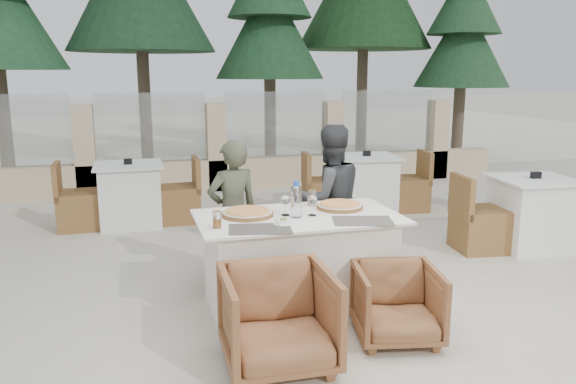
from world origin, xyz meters
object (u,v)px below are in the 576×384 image
object	(u,v)px
bg_table_c	(532,213)
water_bottle	(296,199)
wine_glass_centre	(285,204)
armchair_near_left	(278,319)
armchair_near_right	(397,304)
bg_table_b	(366,184)
armchair_far_right	(320,242)
wine_glass_near	(312,204)
armchair_far_left	(248,250)
diner_right	(330,200)
bg_table_a	(130,195)
beer_glass_left	(217,220)
diner_left	(233,213)
pizza_left	(248,213)
pizza_right	(340,206)
olive_dish	(283,221)
beer_glass_right	(312,197)
dining_table	(298,262)

from	to	relation	value
bg_table_c	water_bottle	bearing A→B (deg)	-156.41
wine_glass_centre	water_bottle	bearing A→B (deg)	-48.55
armchair_near_left	armchair_near_right	world-z (taller)	armchair_near_left
bg_table_b	armchair_far_right	bearing A→B (deg)	-115.13
wine_glass_near	armchair_near_right	size ratio (longest dim) A/B	0.31
armchair_far_left	diner_right	bearing A→B (deg)	-162.73
water_bottle	bg_table_c	world-z (taller)	water_bottle
diner_right	bg_table_a	world-z (taller)	diner_right
beer_glass_left	diner_left	size ratio (longest dim) A/B	0.10
pizza_left	bg_table_c	world-z (taller)	pizza_left
armchair_far_left	armchair_far_right	bearing A→B (deg)	-160.45
pizza_right	wine_glass_centre	bearing A→B (deg)	-168.61
pizza_left	bg_table_a	distance (m)	3.06
wine_glass_near	bg_table_c	size ratio (longest dim) A/B	0.11
armchair_far_left	pizza_right	bearing A→B (deg)	157.42
pizza_right	water_bottle	world-z (taller)	water_bottle
bg_table_b	armchair_far_left	bearing A→B (deg)	-126.57
pizza_right	wine_glass_near	xyz separation A→B (m)	(-0.29, -0.16, 0.07)
pizza_right	armchair_far_right	distance (m)	0.78
beer_glass_left	wine_glass_near	bearing A→B (deg)	11.07
bg_table_b	bg_table_a	bearing A→B (deg)	-174.60
pizza_right	diner_right	world-z (taller)	diner_right
armchair_near_left	diner_left	world-z (taller)	diner_left
pizza_right	wine_glass_centre	size ratio (longest dim) A/B	2.08
armchair_near_right	olive_dish	bearing A→B (deg)	154.90
beer_glass_right	bg_table_a	xyz separation A→B (m)	(-1.49, 2.69, -0.45)
pizza_left	bg_table_a	xyz separation A→B (m)	(-0.89, 2.89, -0.41)
olive_dish	bg_table_c	size ratio (longest dim) A/B	0.07
pizza_right	armchair_near_left	world-z (taller)	pizza_right
wine_glass_near	bg_table_b	size ratio (longest dim) A/B	0.11
pizza_left	diner_right	size ratio (longest dim) A/B	0.29
dining_table	armchair_near_right	world-z (taller)	dining_table
armchair_near_right	diner_right	size ratio (longest dim) A/B	0.42
armchair_far_right	beer_glass_right	bearing A→B (deg)	39.95
diner_left	olive_dish	bearing A→B (deg)	89.56
diner_left	bg_table_b	distance (m)	3.13
pizza_right	wine_glass_centre	xyz separation A→B (m)	(-0.50, -0.10, 0.07)
pizza_right	water_bottle	size ratio (longest dim) A/B	1.34
wine_glass_near	beer_glass_right	xyz separation A→B (m)	(0.10, 0.34, -0.02)
olive_dish	bg_table_b	world-z (taller)	olive_dish
beer_glass_right	armchair_far_left	world-z (taller)	beer_glass_right
armchair_far_right	bg_table_b	size ratio (longest dim) A/B	0.40
armchair_near_left	diner_left	xyz separation A→B (m)	(-0.01, 1.53, 0.33)
pizza_left	wine_glass_near	bearing A→B (deg)	-14.67
pizza_right	armchair_far_left	bearing A→B (deg)	137.10
diner_left	diner_right	xyz separation A→B (m)	(0.92, 0.03, 0.05)
water_bottle	beer_glass_right	bearing A→B (deg)	55.26
water_bottle	beer_glass_left	size ratio (longest dim) A/B	2.28
armchair_far_right	dining_table	bearing A→B (deg)	37.47
armchair_near_right	armchair_near_left	bearing A→B (deg)	-159.98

